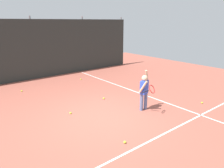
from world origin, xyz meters
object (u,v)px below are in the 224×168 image
(tennis_ball_0, at_px, (71,113))
(tennis_ball_2, at_px, (22,91))
(tennis_player, at_px, (144,89))
(tennis_ball_3, at_px, (81,79))
(tennis_ball_1, at_px, (104,98))
(tennis_ball_6, at_px, (202,103))
(tennis_ball_4, at_px, (125,142))

(tennis_ball_0, height_order, tennis_ball_2, same)
(tennis_player, bearing_deg, tennis_ball_3, 71.25)
(tennis_ball_2, bearing_deg, tennis_ball_1, -52.64)
(tennis_ball_2, relative_size, tennis_ball_3, 1.00)
(tennis_ball_1, relative_size, tennis_ball_2, 1.00)
(tennis_ball_2, bearing_deg, tennis_ball_3, 1.00)
(tennis_ball_0, distance_m, tennis_ball_3, 4.10)
(tennis_ball_0, height_order, tennis_ball_1, same)
(tennis_player, distance_m, tennis_ball_0, 2.53)
(tennis_ball_0, height_order, tennis_ball_3, same)
(tennis_ball_6, bearing_deg, tennis_player, 155.73)
(tennis_ball_0, distance_m, tennis_ball_2, 3.35)
(tennis_player, height_order, tennis_ball_0, tennis_player)
(tennis_ball_1, bearing_deg, tennis_player, -74.61)
(tennis_ball_3, bearing_deg, tennis_ball_1, -103.64)
(tennis_ball_4, bearing_deg, tennis_ball_0, 95.80)
(tennis_player, bearing_deg, tennis_ball_1, 89.86)
(tennis_ball_3, xyz_separation_m, tennis_ball_6, (1.82, -5.54, 0.00))
(tennis_player, relative_size, tennis_ball_3, 20.46)
(tennis_ball_1, relative_size, tennis_ball_6, 1.00)
(tennis_ball_4, bearing_deg, tennis_ball_3, 69.72)
(tennis_ball_2, xyz_separation_m, tennis_ball_6, (4.75, -5.49, 0.00))
(tennis_ball_2, xyz_separation_m, tennis_ball_4, (0.81, -5.66, 0.00))
(tennis_ball_3, distance_m, tennis_ball_6, 5.83)
(tennis_ball_0, bearing_deg, tennis_player, -30.75)
(tennis_ball_2, relative_size, tennis_ball_6, 1.00)
(tennis_ball_3, bearing_deg, tennis_ball_4, -110.28)
(tennis_ball_0, xyz_separation_m, tennis_ball_3, (2.35, 3.35, 0.00))
(tennis_ball_2, height_order, tennis_ball_4, same)
(tennis_ball_0, distance_m, tennis_ball_4, 2.37)
(tennis_ball_0, bearing_deg, tennis_ball_4, -84.20)
(tennis_ball_1, height_order, tennis_ball_4, same)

